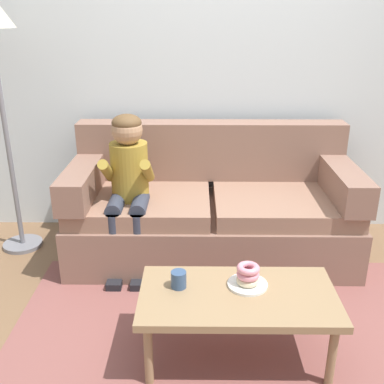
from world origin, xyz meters
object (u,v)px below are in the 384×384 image
(person_child, at_px, (128,179))
(toy_controller, at_px, (282,317))
(couch, at_px, (211,211))
(coffee_table, at_px, (238,301))
(mug, at_px, (179,279))
(donut, at_px, (248,280))

(person_child, distance_m, toy_controller, 1.34)
(couch, xyz_separation_m, coffee_table, (0.10, -1.16, 0.01))
(couch, distance_m, toy_controller, 1.00)
(person_child, bearing_deg, mug, -67.20)
(person_child, height_order, mug, person_child)
(couch, height_order, donut, couch)
(person_child, relative_size, mug, 12.24)
(couch, distance_m, person_child, 0.70)
(couch, relative_size, donut, 17.07)
(coffee_table, distance_m, toy_controller, 0.54)
(coffee_table, bearing_deg, toy_controller, 45.32)
(person_child, distance_m, mug, 1.00)
(donut, xyz_separation_m, toy_controller, (0.25, 0.23, -0.40))
(person_child, xyz_separation_m, toy_controller, (0.98, -0.64, -0.65))
(couch, xyz_separation_m, person_child, (-0.58, -0.21, 0.33))
(mug, distance_m, toy_controller, 0.78)
(couch, bearing_deg, donut, -81.78)
(couch, xyz_separation_m, donut, (0.16, -1.09, 0.08))
(coffee_table, relative_size, mug, 11.19)
(coffee_table, bearing_deg, couch, 95.04)
(mug, relative_size, toy_controller, 0.40)
(person_child, bearing_deg, couch, 19.75)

